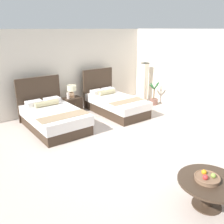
{
  "coord_description": "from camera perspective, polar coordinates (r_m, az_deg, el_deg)",
  "views": [
    {
      "loc": [
        -3.44,
        -3.89,
        2.62
      ],
      "look_at": [
        -0.13,
        0.58,
        0.68
      ],
      "focal_mm": 38.56,
      "sensor_mm": 36.0,
      "label": 1
    }
  ],
  "objects": [
    {
      "name": "vase",
      "position": [
        7.76,
        -10.38,
        3.83
      ],
      "size": [
        0.09,
        0.09,
        0.2
      ],
      "color": "silver",
      "rests_on": "nightstand"
    },
    {
      "name": "floor_lamp_corner",
      "position": [
        9.1,
        7.7,
        7.01
      ],
      "size": [
        0.24,
        0.24,
        1.44
      ],
      "color": "#282B21",
      "rests_on": "ground"
    },
    {
      "name": "bed_near_corner",
      "position": [
        7.8,
        0.67,
        1.98
      ],
      "size": [
        1.18,
        2.14,
        1.31
      ],
      "color": "#3A2A1E",
      "rests_on": "ground"
    },
    {
      "name": "table_lamp",
      "position": [
        7.84,
        -9.57,
        5.25
      ],
      "size": [
        0.31,
        0.31,
        0.4
      ],
      "color": "#DAAC84",
      "rests_on": "nightstand"
    },
    {
      "name": "nightstand",
      "position": [
        7.96,
        -9.3,
        1.66
      ],
      "size": [
        0.55,
        0.42,
        0.5
      ],
      "color": "#3A2A1E",
      "rests_on": "ground"
    },
    {
      "name": "potted_palm",
      "position": [
        8.81,
        9.86,
        3.2
      ],
      "size": [
        0.54,
        0.49,
        0.88
      ],
      "color": "brown",
      "rests_on": "ground"
    },
    {
      "name": "ground_plane",
      "position": [
        5.82,
        4.49,
        -7.66
      ],
      "size": [
        9.92,
        10.33,
        0.02
      ],
      "primitive_type": "cube",
      "color": "#BDACA0"
    },
    {
      "name": "wall_side_right",
      "position": [
        7.98,
        20.43,
        8.55
      ],
      "size": [
        0.12,
        5.93,
        2.6
      ],
      "primitive_type": "cube",
      "color": "beige",
      "rests_on": "ground"
    },
    {
      "name": "wall_back",
      "position": [
        8.14,
        -11.12,
        9.57
      ],
      "size": [
        9.92,
        0.12,
        2.6
      ],
      "primitive_type": "cube",
      "color": "beige",
      "rests_on": "ground"
    },
    {
      "name": "fruit_bowl",
      "position": [
        4.0,
        21.62,
        -14.29
      ],
      "size": [
        0.38,
        0.38,
        0.14
      ],
      "color": "brown",
      "rests_on": "coffee_table"
    },
    {
      "name": "coffee_table",
      "position": [
        4.09,
        22.06,
        -16.06
      ],
      "size": [
        0.96,
        0.96,
        0.46
      ],
      "color": "#3A2A1E",
      "rests_on": "ground"
    },
    {
      "name": "bed_near_window",
      "position": [
        6.79,
        -13.76,
        -1.21
      ],
      "size": [
        1.33,
        2.04,
        1.28
      ],
      "color": "#3A2A1E",
      "rests_on": "ground"
    }
  ]
}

